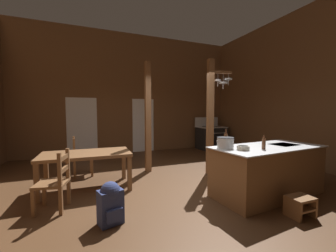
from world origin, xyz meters
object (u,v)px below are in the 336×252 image
at_px(ladderback_chair_by_post, 80,157).
at_px(dining_table, 87,157).
at_px(step_stool, 300,205).
at_px(bottle_tall_on_counter, 264,144).
at_px(kitchen_island, 267,170).
at_px(bottle_short_on_counter, 226,140).
at_px(backpack, 110,202).
at_px(stove_range, 211,137).
at_px(ladderback_chair_near_window, 55,182).
at_px(stockpot_on_counter, 225,143).
at_px(mixing_bowl_on_counter, 243,148).

bearing_deg(ladderback_chair_by_post, dining_table, -81.75).
distance_m(step_stool, dining_table, 3.80).
bearing_deg(bottle_tall_on_counter, kitchen_island, 31.33).
bearing_deg(bottle_short_on_counter, dining_table, 151.97).
distance_m(dining_table, backpack, 1.58).
height_order(dining_table, backpack, dining_table).
relative_size(stove_range, ladderback_chair_by_post, 1.39).
distance_m(ladderback_chair_near_window, backpack, 1.07).
relative_size(step_stool, bottle_short_on_counter, 1.13).
xyz_separation_m(kitchen_island, ladderback_chair_near_window, (-3.62, 0.78, -0.01)).
height_order(ladderback_chair_near_window, stockpot_on_counter, stockpot_on_counter).
distance_m(mixing_bowl_on_counter, bottle_tall_on_counter, 0.39).
bearing_deg(dining_table, backpack, -78.83).
bearing_deg(kitchen_island, dining_table, 153.69).
height_order(step_stool, ladderback_chair_near_window, ladderback_chair_near_window).
bearing_deg(mixing_bowl_on_counter, ladderback_chair_near_window, 162.62).
bearing_deg(bottle_tall_on_counter, step_stool, -79.25).
xyz_separation_m(kitchen_island, backpack, (-2.86, 0.04, -0.14)).
bearing_deg(bottle_short_on_counter, ladderback_chair_near_window, 170.00).
distance_m(ladderback_chair_by_post, mixing_bowl_on_counter, 3.75).
relative_size(stove_range, step_stool, 3.63).
relative_size(ladderback_chair_near_window, mixing_bowl_on_counter, 4.64).
bearing_deg(bottle_tall_on_counter, ladderback_chair_by_post, 137.35).
relative_size(kitchen_island, ladderback_chair_by_post, 2.36).
distance_m(ladderback_chair_by_post, backpack, 2.54).
xyz_separation_m(ladderback_chair_near_window, bottle_short_on_counter, (2.87, -0.51, 0.59)).
bearing_deg(stockpot_on_counter, backpack, -178.04).
relative_size(dining_table, bottle_tall_on_counter, 6.96).
bearing_deg(dining_table, mixing_bowl_on_counter, -34.57).
xyz_separation_m(step_stool, bottle_tall_on_counter, (-0.11, 0.60, 0.84)).
relative_size(step_stool, mixing_bowl_on_counter, 1.78).
relative_size(mixing_bowl_on_counter, bottle_tall_on_counter, 0.83).
distance_m(stove_range, backpack, 6.32).
bearing_deg(dining_table, stove_range, 30.54).
bearing_deg(ladderback_chair_by_post, mixing_bowl_on_counter, -45.81).
distance_m(backpack, bottle_short_on_counter, 2.24).
bearing_deg(ladderback_chair_near_window, bottle_short_on_counter, -10.00).
xyz_separation_m(kitchen_island, bottle_short_on_counter, (-0.75, 0.28, 0.59)).
xyz_separation_m(stove_range, mixing_bowl_on_counter, (-2.40, -4.55, 0.47)).
relative_size(dining_table, backpack, 2.88).
xyz_separation_m(backpack, bottle_tall_on_counter, (2.53, -0.24, 0.70)).
bearing_deg(ladderback_chair_near_window, stove_range, 34.37).
bearing_deg(step_stool, bottle_tall_on_counter, 100.75).
relative_size(ladderback_chair_by_post, stockpot_on_counter, 2.63).
bearing_deg(ladderback_chair_near_window, stockpot_on_counter, -13.85).
bearing_deg(bottle_tall_on_counter, bottle_short_on_counter, 131.51).
relative_size(mixing_bowl_on_counter, bottle_short_on_counter, 0.64).
height_order(kitchen_island, stockpot_on_counter, stockpot_on_counter).
xyz_separation_m(ladderback_chair_by_post, bottle_tall_on_counter, (2.97, -2.74, 0.56)).
relative_size(dining_table, mixing_bowl_on_counter, 8.39).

